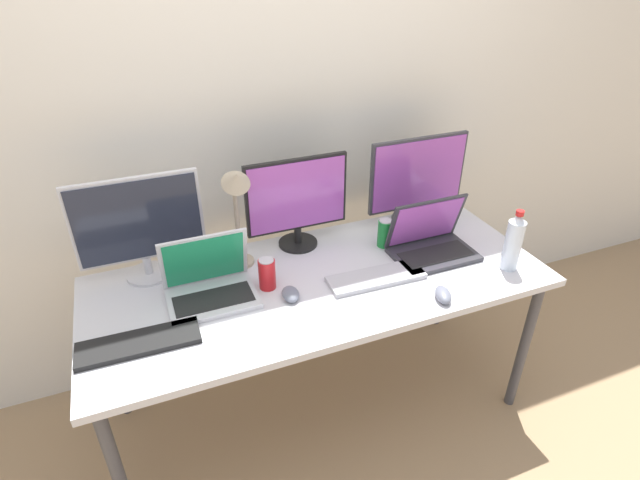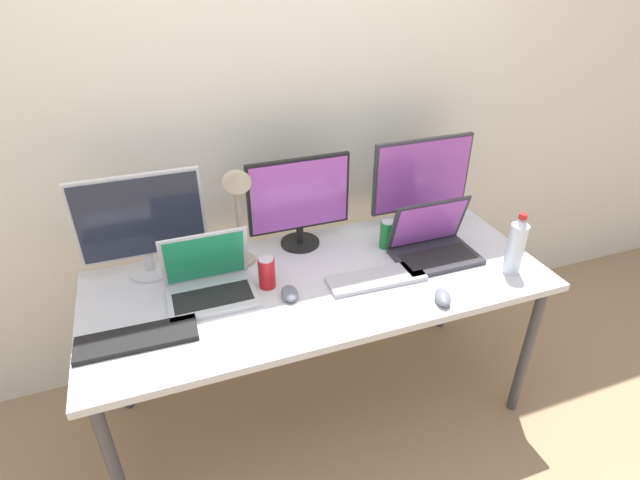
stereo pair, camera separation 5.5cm
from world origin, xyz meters
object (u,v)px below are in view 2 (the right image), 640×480
Objects in this scene: monitor_left at (141,222)px; soda_can_by_laptop at (387,234)px; mouse_by_keyboard at (290,293)px; laptop_silver at (209,281)px; keyboard_aux at (137,339)px; mouse_by_laptop at (443,297)px; monitor_center at (299,200)px; soda_can_near_keyboard at (267,273)px; work_desk at (320,290)px; water_bottle at (516,246)px; laptop_secondary at (433,244)px; monitor_right at (422,180)px; keyboard_main at (376,279)px; desk_lamp at (238,198)px.

monitor_left is 3.82× the size of soda_can_by_laptop.
mouse_by_keyboard is at bearing -158.19° from soda_can_by_laptop.
laptop_silver is 0.33m from keyboard_aux.
mouse_by_laptop reaches higher than keyboard_aux.
mouse_by_laptop is at bearing -57.37° from monitor_center.
monitor_center reaches higher than mouse_by_laptop.
keyboard_aux is at bearing -150.00° from monitor_center.
soda_can_near_keyboard reaches higher than mouse_by_laptop.
mouse_by_laptop is at bearing -28.61° from soda_can_near_keyboard.
mouse_by_laptop is at bearing -38.04° from work_desk.
keyboard_aux is at bearing -146.75° from laptop_silver.
soda_can_by_laptop is (1.06, 0.26, 0.05)m from keyboard_aux.
water_bottle is at bearing -12.95° from laptop_silver.
mouse_by_laptop is (-0.13, -0.30, -0.04)m from laptop_secondary.
laptop_silver is at bearing -174.31° from soda_can_by_laptop.
keyboard_main is at bearing -136.81° from monitor_right.
laptop_secondary is at bearing -13.39° from desk_lamp.
work_desk is 0.40m from monitor_center.
water_bottle reaches higher than work_desk.
laptop_secondary reaches higher than mouse_by_laptop.
soda_can_by_laptop is at bearing 112.86° from mouse_by_laptop.
monitor_center is at bearing 142.97° from mouse_by_laptop.
monitor_left reaches higher than soda_can_by_laptop.
work_desk is at bearing -91.84° from monitor_center.
work_desk is 4.08× the size of monitor_center.
monitor_center is 0.71m from mouse_by_laptop.
water_bottle is (0.54, -0.13, 0.11)m from keyboard_main.
monitor_right is at bearing -0.20° from monitor_center.
mouse_by_keyboard is (0.48, -0.35, -0.21)m from monitor_left.
mouse_by_laptop is (1.08, -0.17, 0.01)m from keyboard_aux.
monitor_center is at bearing 119.84° from keyboard_main.
soda_can_by_laptop is (0.79, 0.08, 0.01)m from laptop_silver.
laptop_secondary is at bearing -3.04° from laptop_silver.
monitor_right reaches higher than monitor_center.
soda_can_near_keyboard is (0.22, -0.03, 0.01)m from laptop_silver.
keyboard_main is at bearing 4.40° from mouse_by_keyboard.
keyboard_aux is (-0.70, -0.13, 0.07)m from work_desk.
monitor_right is at bearing 17.50° from soda_can_near_keyboard.
monitor_left reaches higher than mouse_by_keyboard.
work_desk is at bearing 158.28° from keyboard_main.
laptop_secondary is at bearing -13.72° from monitor_left.
monitor_right reaches higher than work_desk.
laptop_secondary is 0.33m from water_bottle.
mouse_by_keyboard reaches higher than work_desk.
monitor_left is 1.38× the size of laptop_secondary.
keyboard_main is at bearing -23.81° from work_desk.
desk_lamp is at bearing 158.21° from water_bottle.
monitor_left is 3.82× the size of soda_can_near_keyboard.
monitor_center is at bearing 156.72° from soda_can_by_laptop.
work_desk is at bearing -160.13° from soda_can_by_laptop.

